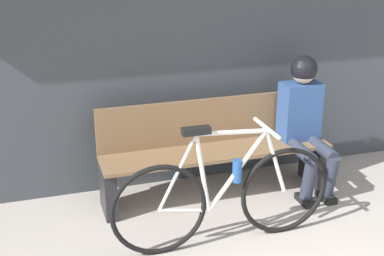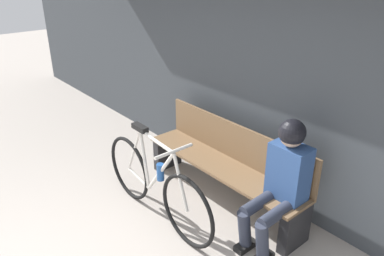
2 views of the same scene
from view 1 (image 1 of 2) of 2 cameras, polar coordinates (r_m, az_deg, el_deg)
The scene contains 3 objects.
park_bench_near at distance 4.63m, azimuth 2.44°, elevation -2.44°, with size 1.99×0.42×0.84m.
bicycle at distance 3.93m, azimuth 3.44°, elevation -7.20°, with size 1.68×0.40×0.95m.
person_seated at distance 4.74m, azimuth 11.93°, elevation 1.32°, with size 0.34×0.61×1.20m.
Camera 1 is at (-1.76, -1.80, 2.23)m, focal length 50.00 mm.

